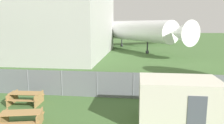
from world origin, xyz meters
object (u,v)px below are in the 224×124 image
(portable_cabin, at_px, (178,102))
(picnic_bench_near_cabin, at_px, (21,117))
(picnic_bench_open_grass, at_px, (26,97))
(airplane, at_px, (116,30))

(portable_cabin, distance_m, picnic_bench_near_cabin, 7.95)
(portable_cabin, bearing_deg, picnic_bench_open_grass, 169.16)
(airplane, xyz_separation_m, portable_cabin, (6.92, -35.31, -2.57))
(airplane, bearing_deg, picnic_bench_near_cabin, -37.83)
(portable_cabin, height_order, picnic_bench_open_grass, portable_cabin)
(airplane, distance_m, portable_cabin, 36.07)
(picnic_bench_near_cabin, height_order, picnic_bench_open_grass, same)
(airplane, height_order, picnic_bench_open_grass, airplane)
(airplane, distance_m, picnic_bench_near_cabin, 36.73)
(airplane, xyz_separation_m, picnic_bench_near_cabin, (-0.90, -36.57, -3.28))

